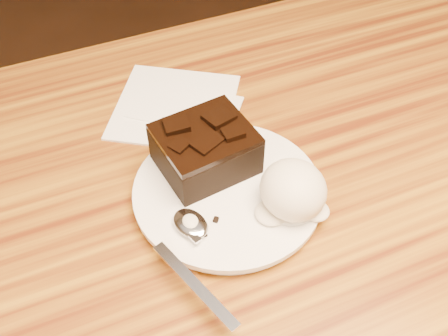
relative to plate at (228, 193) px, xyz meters
name	(u,v)px	position (x,y,z in m)	size (l,w,h in m)	color
plate	(228,193)	(0.00, 0.00, 0.00)	(0.21, 0.21, 0.02)	white
brownie	(205,151)	(-0.01, 0.04, 0.03)	(0.10, 0.09, 0.05)	black
ice_cream_scoop	(293,190)	(0.05, -0.05, 0.03)	(0.07, 0.07, 0.06)	beige
melt_puddle	(291,204)	(0.05, -0.05, 0.01)	(0.06, 0.06, 0.00)	white
spoon	(191,224)	(-0.06, -0.03, 0.01)	(0.03, 0.17, 0.01)	silver
napkin	(175,105)	(0.00, 0.17, -0.01)	(0.15, 0.15, 0.01)	white
crumb_a	(216,220)	(-0.03, -0.04, 0.01)	(0.01, 0.01, 0.00)	black
crumb_b	(249,167)	(0.03, 0.02, 0.01)	(0.01, 0.01, 0.00)	black
crumb_c	(205,234)	(-0.05, -0.05, 0.01)	(0.01, 0.00, 0.00)	black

